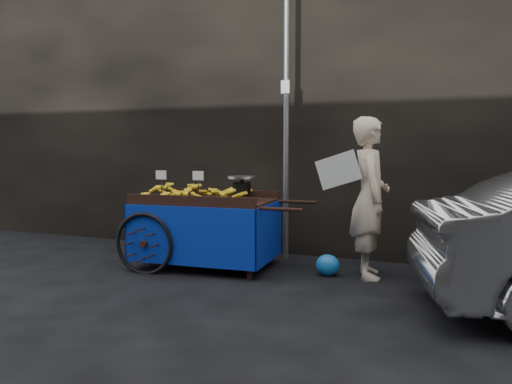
% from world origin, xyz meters
% --- Properties ---
extents(ground, '(80.00, 80.00, 0.00)m').
position_xyz_m(ground, '(0.00, 0.00, 0.00)').
color(ground, black).
rests_on(ground, ground).
extents(building_wall, '(13.50, 2.00, 5.00)m').
position_xyz_m(building_wall, '(0.39, 2.60, 2.50)').
color(building_wall, black).
rests_on(building_wall, ground).
extents(street_pole, '(0.12, 0.10, 4.00)m').
position_xyz_m(street_pole, '(0.30, 1.30, 2.01)').
color(street_pole, slate).
rests_on(street_pole, ground).
extents(banana_cart, '(2.45, 1.29, 1.30)m').
position_xyz_m(banana_cart, '(-0.57, 0.43, 0.80)').
color(banana_cart, black).
rests_on(banana_cart, ground).
extents(vendor, '(0.97, 0.81, 1.93)m').
position_xyz_m(vendor, '(1.56, 0.70, 0.97)').
color(vendor, beige).
rests_on(vendor, ground).
extents(plastic_bag, '(0.29, 0.24, 0.26)m').
position_xyz_m(plastic_bag, '(1.09, 0.56, 0.13)').
color(plastic_bag, blue).
rests_on(plastic_bag, ground).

